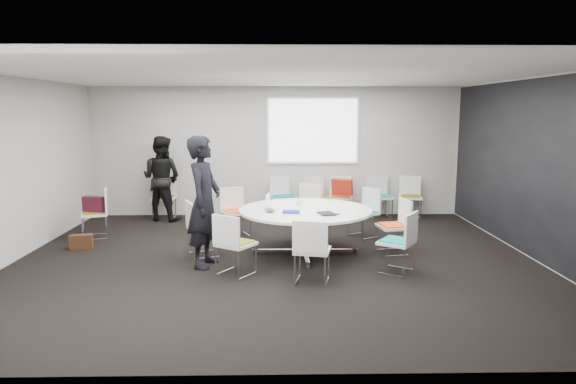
{
  "coord_description": "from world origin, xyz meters",
  "views": [
    {
      "loc": [
        0.04,
        -7.68,
        2.28
      ],
      "look_at": [
        0.2,
        0.4,
        1.0
      ],
      "focal_mm": 32.0,
      "sensor_mm": 36.0,
      "label": 1
    }
  ],
  "objects_px": {
    "chair_ring_h": "(397,254)",
    "person_back": "(162,178)",
    "chair_ring_a": "(393,237)",
    "chair_ring_f": "(235,256)",
    "chair_back_e": "(410,205)",
    "cup": "(299,203)",
    "chair_back_d": "(380,205)",
    "laptop": "(272,210)",
    "chair_ring_c": "(307,216)",
    "chair_ring_b": "(363,222)",
    "chair_ring_g": "(312,263)",
    "conference_table": "(305,221)",
    "chair_person_back": "(164,206)",
    "chair_back_a": "(283,205)",
    "chair_back_b": "(318,205)",
    "chair_ring_e": "(203,239)",
    "chair_back_c": "(340,205)",
    "chair_spare_left": "(96,223)",
    "maroon_bag": "(94,204)",
    "brown_bag": "(81,242)",
    "person_main": "(204,202)",
    "chair_ring_d": "(236,221)"
  },
  "relations": [
    {
      "from": "chair_ring_h",
      "to": "person_back",
      "type": "height_order",
      "value": "person_back"
    },
    {
      "from": "chair_ring_a",
      "to": "chair_ring_f",
      "type": "distance_m",
      "value": 2.67
    },
    {
      "from": "chair_back_e",
      "to": "cup",
      "type": "distance_m",
      "value": 3.55
    },
    {
      "from": "chair_ring_a",
      "to": "chair_back_d",
      "type": "relative_size",
      "value": 1.0
    },
    {
      "from": "chair_back_e",
      "to": "laptop",
      "type": "distance_m",
      "value": 4.19
    },
    {
      "from": "chair_ring_a",
      "to": "chair_ring_c",
      "type": "bearing_deg",
      "value": 27.6
    },
    {
      "from": "chair_ring_a",
      "to": "person_back",
      "type": "distance_m",
      "value": 5.08
    },
    {
      "from": "chair_ring_f",
      "to": "chair_ring_h",
      "type": "height_order",
      "value": "same"
    },
    {
      "from": "chair_ring_b",
      "to": "chair_ring_g",
      "type": "xyz_separation_m",
      "value": [
        -1.11,
        -2.52,
        0.0
      ]
    },
    {
      "from": "conference_table",
      "to": "chair_person_back",
      "type": "height_order",
      "value": "chair_person_back"
    },
    {
      "from": "chair_back_a",
      "to": "chair_back_b",
      "type": "height_order",
      "value": "same"
    },
    {
      "from": "chair_back_b",
      "to": "chair_person_back",
      "type": "height_order",
      "value": "same"
    },
    {
      "from": "chair_person_back",
      "to": "chair_back_a",
      "type": "bearing_deg",
      "value": 179.57
    },
    {
      "from": "conference_table",
      "to": "chair_ring_e",
      "type": "bearing_deg",
      "value": -176.34
    },
    {
      "from": "chair_back_c",
      "to": "chair_back_d",
      "type": "xyz_separation_m",
      "value": [
        0.85,
        -0.0,
        0.0
      ]
    },
    {
      "from": "chair_ring_c",
      "to": "chair_ring_h",
      "type": "bearing_deg",
      "value": 138.34
    },
    {
      "from": "conference_table",
      "to": "chair_ring_b",
      "type": "relative_size",
      "value": 2.41
    },
    {
      "from": "person_back",
      "to": "chair_back_b",
      "type": "bearing_deg",
      "value": -159.01
    },
    {
      "from": "chair_spare_left",
      "to": "cup",
      "type": "bearing_deg",
      "value": -119.75
    },
    {
      "from": "chair_ring_c",
      "to": "chair_back_b",
      "type": "distance_m",
      "value": 1.22
    },
    {
      "from": "maroon_bag",
      "to": "chair_ring_f",
      "type": "bearing_deg",
      "value": -38.77
    },
    {
      "from": "chair_ring_a",
      "to": "brown_bag",
      "type": "distance_m",
      "value": 5.16
    },
    {
      "from": "cup",
      "to": "brown_bag",
      "type": "height_order",
      "value": "cup"
    },
    {
      "from": "chair_person_back",
      "to": "person_main",
      "type": "height_order",
      "value": "person_main"
    },
    {
      "from": "person_back",
      "to": "chair_ring_b",
      "type": "bearing_deg",
      "value": 177.15
    },
    {
      "from": "person_back",
      "to": "laptop",
      "type": "height_order",
      "value": "person_back"
    },
    {
      "from": "person_main",
      "to": "laptop",
      "type": "distance_m",
      "value": 1.12
    },
    {
      "from": "chair_back_c",
      "to": "maroon_bag",
      "type": "relative_size",
      "value": 2.2
    },
    {
      "from": "chair_person_back",
      "to": "maroon_bag",
      "type": "height_order",
      "value": "chair_person_back"
    },
    {
      "from": "chair_ring_e",
      "to": "cup",
      "type": "relative_size",
      "value": 9.78
    },
    {
      "from": "brown_bag",
      "to": "chair_ring_b",
      "type": "bearing_deg",
      "value": 8.69
    },
    {
      "from": "chair_ring_f",
      "to": "person_back",
      "type": "distance_m",
      "value": 4.18
    },
    {
      "from": "chair_back_c",
      "to": "chair_back_e",
      "type": "distance_m",
      "value": 1.51
    },
    {
      "from": "chair_back_b",
      "to": "brown_bag",
      "type": "height_order",
      "value": "chair_back_b"
    },
    {
      "from": "chair_back_c",
      "to": "laptop",
      "type": "relative_size",
      "value": 2.8
    },
    {
      "from": "maroon_bag",
      "to": "chair_back_a",
      "type": "bearing_deg",
      "value": 25.82
    },
    {
      "from": "chair_ring_h",
      "to": "chair_back_a",
      "type": "relative_size",
      "value": 1.0
    },
    {
      "from": "chair_ring_c",
      "to": "conference_table",
      "type": "bearing_deg",
      "value": 110.87
    },
    {
      "from": "chair_ring_b",
      "to": "chair_back_d",
      "type": "bearing_deg",
      "value": -54.5
    },
    {
      "from": "chair_ring_g",
      "to": "chair_back_a",
      "type": "bearing_deg",
      "value": 107.02
    },
    {
      "from": "chair_back_d",
      "to": "maroon_bag",
      "type": "xyz_separation_m",
      "value": [
        -5.52,
        -1.7,
        0.34
      ]
    },
    {
      "from": "chair_back_c",
      "to": "chair_person_back",
      "type": "height_order",
      "value": "same"
    },
    {
      "from": "chair_ring_g",
      "to": "person_back",
      "type": "xyz_separation_m",
      "value": [
        -2.89,
        4.06,
        0.61
      ]
    },
    {
      "from": "chair_ring_e",
      "to": "laptop",
      "type": "bearing_deg",
      "value": 65.72
    },
    {
      "from": "chair_ring_a",
      "to": "chair_ring_e",
      "type": "relative_size",
      "value": 1.0
    },
    {
      "from": "chair_back_b",
      "to": "chair_spare_left",
      "type": "bearing_deg",
      "value": 0.03
    },
    {
      "from": "chair_back_e",
      "to": "person_main",
      "type": "distance_m",
      "value": 5.26
    },
    {
      "from": "chair_ring_d",
      "to": "chair_ring_h",
      "type": "bearing_deg",
      "value": 113.52
    },
    {
      "from": "chair_back_a",
      "to": "chair_back_b",
      "type": "xyz_separation_m",
      "value": [
        0.74,
        0.02,
        0.0
      ]
    },
    {
      "from": "chair_ring_a",
      "to": "chair_ring_c",
      "type": "xyz_separation_m",
      "value": [
        -1.31,
        1.64,
        0.0
      ]
    }
  ]
}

